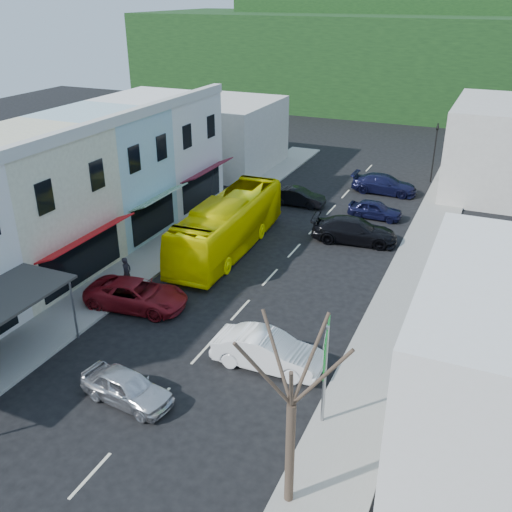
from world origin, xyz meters
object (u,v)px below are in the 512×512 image
(car_silver, at_px, (127,387))
(pedestrian_left, at_px, (127,273))
(bus, at_px, (228,226))
(traffic_signal, at_px, (434,153))
(car_white, at_px, (268,353))
(street_tree, at_px, (292,405))
(car_red, at_px, (137,295))
(direction_sign, at_px, (325,377))

(car_silver, height_order, pedestrian_left, pedestrian_left)
(bus, distance_m, car_silver, 15.09)
(pedestrian_left, relative_size, traffic_signal, 0.34)
(bus, xyz_separation_m, car_white, (7.01, -10.45, -0.85))
(pedestrian_left, bearing_deg, street_tree, -130.58)
(bus, relative_size, traffic_signal, 2.32)
(car_silver, distance_m, car_white, 6.06)
(bus, xyz_separation_m, traffic_signal, (9.68, 19.39, 0.95))
(bus, distance_m, street_tree, 19.98)
(car_silver, xyz_separation_m, traffic_signal, (6.89, 34.19, 1.80))
(car_silver, distance_m, car_red, 7.51)
(car_white, bearing_deg, pedestrian_left, 69.51)
(pedestrian_left, height_order, traffic_signal, traffic_signal)
(car_red, distance_m, direction_sign, 12.36)
(bus, xyz_separation_m, car_red, (-1.12, -8.40, -0.85))
(car_silver, xyz_separation_m, car_white, (4.22, 4.36, 0.00))
(car_white, bearing_deg, direction_sign, -128.29)
(car_silver, bearing_deg, pedestrian_left, 42.25)
(traffic_signal, bearing_deg, pedestrian_left, 82.47)
(bus, relative_size, car_silver, 2.64)
(bus, height_order, street_tree, street_tree)
(pedestrian_left, bearing_deg, car_white, -113.15)
(street_tree, bearing_deg, pedestrian_left, 142.96)
(car_silver, height_order, car_red, same)
(bus, height_order, direction_sign, direction_sign)
(bus, distance_m, direction_sign, 16.55)
(car_red, bearing_deg, traffic_signal, -28.30)
(pedestrian_left, xyz_separation_m, street_tree, (13.11, -9.89, 2.92))
(car_white, distance_m, car_red, 8.38)
(bus, relative_size, car_red, 2.52)
(car_silver, xyz_separation_m, car_red, (-3.91, 6.41, 0.00))
(pedestrian_left, distance_m, direction_sign, 14.33)
(car_white, relative_size, traffic_signal, 0.88)
(car_red, relative_size, street_tree, 0.59)
(bus, bearing_deg, direction_sign, -53.93)
(bus, relative_size, car_white, 2.64)
(pedestrian_left, bearing_deg, bus, -24.60)
(car_red, bearing_deg, street_tree, -133.41)
(car_white, relative_size, direction_sign, 1.02)
(direction_sign, bearing_deg, pedestrian_left, 142.96)
(pedestrian_left, distance_m, street_tree, 16.68)
(car_white, xyz_separation_m, pedestrian_left, (-9.71, 3.46, 0.30))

